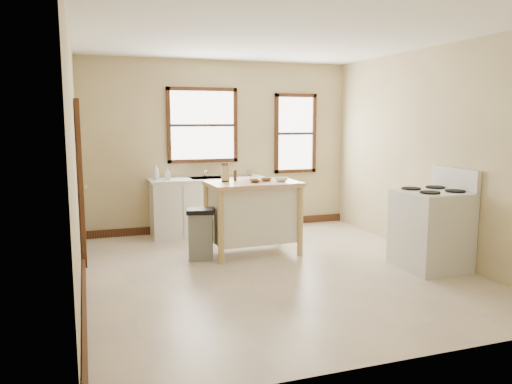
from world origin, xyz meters
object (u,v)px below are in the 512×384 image
bowl_c (281,179)px  gas_stove (431,219)px  soap_bottle_b (168,174)px  bowl_b (266,180)px  soap_bottle_a (156,172)px  kitchen_island (253,218)px  bowl_a (255,181)px  pepper_grinder (235,175)px  dish_rack (238,174)px  knife_block (225,174)px  trash_bin (201,234)px

bowl_c → gas_stove: size_ratio=0.14×
soap_bottle_b → bowl_b: bearing=-39.8°
soap_bottle_a → kitchen_island: (1.13, -1.32, -0.54)m
bowl_c → gas_stove: bearing=-40.7°
bowl_a → gas_stove: bearing=-35.2°
soap_bottle_a → gas_stove: (3.00, -2.70, -0.42)m
kitchen_island → pepper_grinder: size_ratio=8.18×
soap_bottle_a → dish_rack: (1.33, 0.01, -0.07)m
dish_rack → soap_bottle_b: bearing=165.7°
gas_stove → bowl_a: bearing=144.8°
dish_rack → gas_stove: size_ratio=0.32×
dish_rack → pepper_grinder: (-0.40, -1.16, 0.11)m
soap_bottle_a → gas_stove: bearing=-45.0°
knife_block → bowl_c: (0.73, -0.23, -0.07)m
bowl_c → trash_bin: (-1.13, 0.03, -0.69)m
knife_block → kitchen_island: bearing=-12.4°
dish_rack → bowl_a: 1.41m
kitchen_island → gas_stove: (1.87, -1.38, 0.12)m
soap_bottle_a → kitchen_island: bearing=-52.5°
soap_bottle_a → bowl_b: size_ratio=1.51×
soap_bottle_a → dish_rack: bearing=-2.8°
knife_block → pepper_grinder: 0.16m
dish_rack → bowl_c: 1.44m
knife_block → bowl_c: bearing=-9.7°
soap_bottle_b → gas_stove: gas_stove is taller
soap_bottle_a → bowl_a: size_ratio=1.48×
bowl_a → trash_bin: bowl_a is taller
bowl_b → trash_bin: size_ratio=0.24×
soap_bottle_a → bowl_a: soap_bottle_a is taller
bowl_c → gas_stove: 2.00m
kitchen_island → bowl_b: size_ratio=7.44×
kitchen_island → trash_bin: bearing=-176.5°
soap_bottle_a → soap_bottle_b: (0.17, -0.05, -0.03)m
pepper_grinder → gas_stove: bearing=-36.8°
pepper_grinder → trash_bin: pepper_grinder is taller
soap_bottle_b → bowl_a: size_ratio=1.10×
soap_bottle_b → pepper_grinder: 1.34m
gas_stove → kitchen_island: bearing=143.5°
pepper_grinder → bowl_c: 0.64m
soap_bottle_a → soap_bottle_b: size_ratio=1.35×
bowl_c → trash_bin: bearing=178.5°
dish_rack → bowl_b: (0.01, -1.31, 0.05)m
soap_bottle_b → knife_block: (0.60, -1.14, 0.09)m
soap_bottle_b → bowl_c: bearing=-38.3°
bowl_c → kitchen_island: bearing=165.0°
soap_bottle_b → trash_bin: size_ratio=0.27×
dish_rack → kitchen_island: (-0.20, -1.33, -0.47)m
soap_bottle_a → pepper_grinder: (0.93, -1.16, 0.03)m
dish_rack → kitchen_island: size_ratio=0.33×
kitchen_island → trash_bin: kitchen_island is taller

